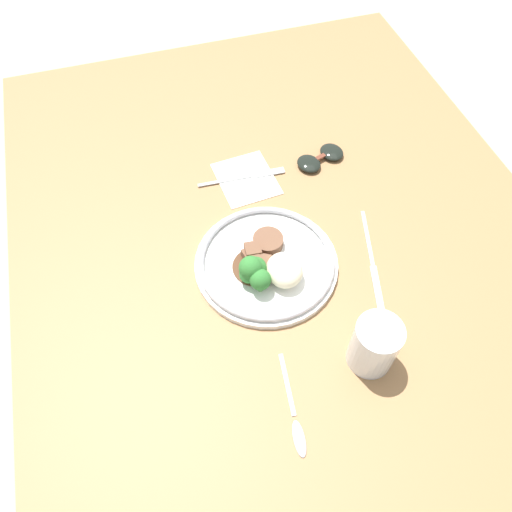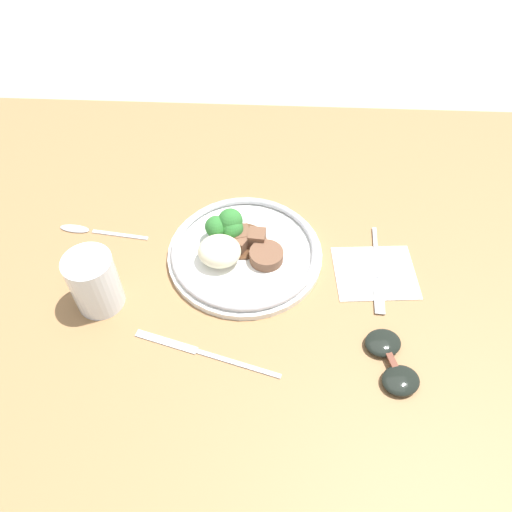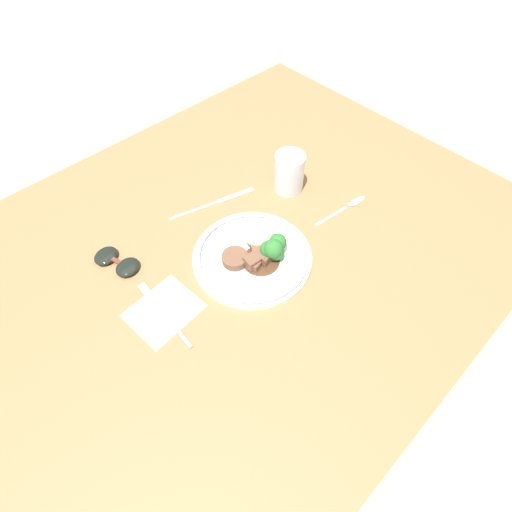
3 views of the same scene
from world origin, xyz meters
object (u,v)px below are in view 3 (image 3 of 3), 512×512
at_px(plate, 255,253).
at_px(spoon, 350,205).
at_px(sunglasses, 117,261).
at_px(fork, 160,308).
at_px(juice_glass, 289,174).
at_px(knife, 216,202).

xyz_separation_m(plate, spoon, (0.28, -0.04, -0.02)).
xyz_separation_m(spoon, sunglasses, (-0.51, 0.24, 0.01)).
bearing_deg(sunglasses, spoon, -41.88).
relative_size(fork, sunglasses, 1.54).
xyz_separation_m(fork, spoon, (0.51, -0.08, -0.00)).
bearing_deg(juice_glass, spoon, -66.02).
relative_size(spoon, sunglasses, 1.36).
bearing_deg(knife, juice_glass, -10.95).
distance_m(knife, sunglasses, 0.28).
xyz_separation_m(juice_glass, knife, (-0.17, 0.08, -0.04)).
height_order(plate, juice_glass, juice_glass).
distance_m(knife, spoon, 0.33).
xyz_separation_m(fork, sunglasses, (-0.00, 0.16, 0.01)).
relative_size(plate, sunglasses, 2.18).
xyz_separation_m(knife, spoon, (0.24, -0.24, 0.00)).
relative_size(juice_glass, fork, 0.54).
distance_m(fork, spoon, 0.52).
bearing_deg(sunglasses, fork, -106.11).
bearing_deg(sunglasses, knife, -17.86).
bearing_deg(spoon, juice_glass, 121.02).
bearing_deg(fork, plate, -96.54).
bearing_deg(plate, spoon, -8.60).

